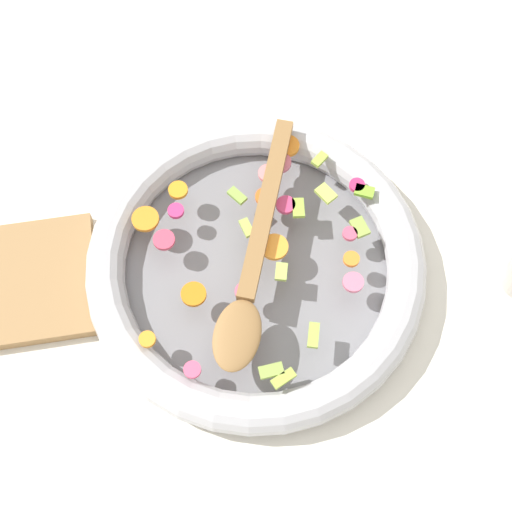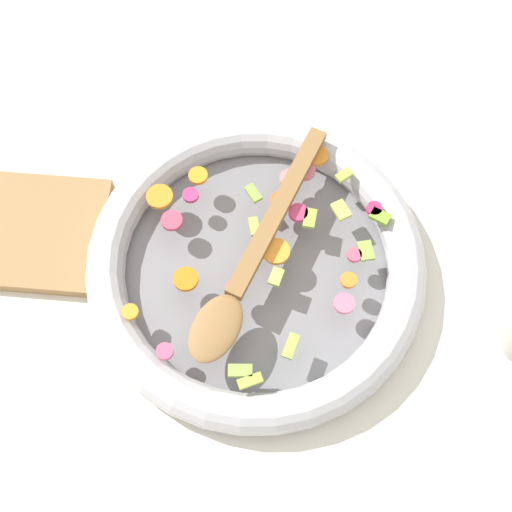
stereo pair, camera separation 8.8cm
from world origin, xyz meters
TOP-DOWN VIEW (x-y plane):
  - ground_plane at (0.00, 0.00)m, footprint 4.00×4.00m
  - skillet at (0.00, 0.00)m, footprint 0.43×0.43m
  - chopped_vegetables at (0.01, 0.03)m, footprint 0.32×0.34m
  - wooden_spoon at (-0.01, -0.02)m, footprint 0.16×0.34m
  - cutting_board at (-0.32, 0.03)m, footprint 0.23×0.17m

SIDE VIEW (x-z plane):
  - ground_plane at x=0.00m, z-range 0.00..0.00m
  - cutting_board at x=-0.32m, z-range 0.00..0.02m
  - skillet at x=0.00m, z-range 0.00..0.05m
  - chopped_vegetables at x=0.01m, z-range 0.05..0.06m
  - wooden_spoon at x=-0.01m, z-range 0.06..0.07m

